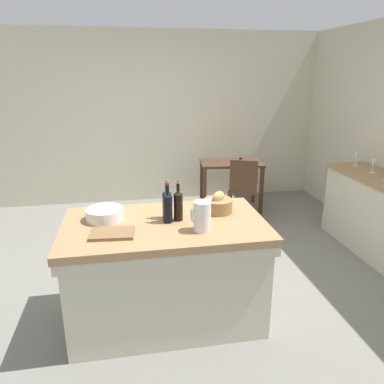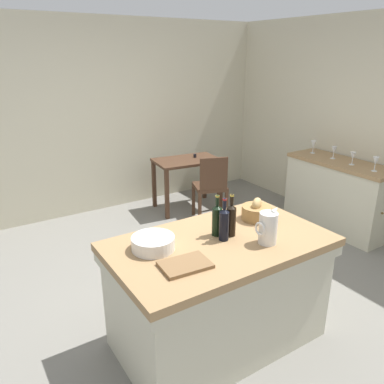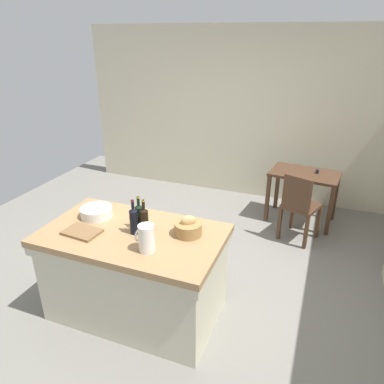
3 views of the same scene
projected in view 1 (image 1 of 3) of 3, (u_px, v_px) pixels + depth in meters
name	position (u px, v px, depth m)	size (l,w,h in m)	color
ground_plane	(185.00, 279.00, 3.74)	(6.76, 6.76, 0.00)	slate
wall_back	(158.00, 118.00, 5.77)	(5.32, 0.12, 2.60)	beige
island_table	(166.00, 267.00, 3.03)	(1.59, 0.93, 0.87)	#99754C
side_cabinet	(374.00, 213.00, 4.27)	(0.52, 1.36, 0.89)	#99754C
writing_desk	(231.00, 169.00, 5.51)	(0.96, 0.66, 0.78)	#472D1E
wooden_chair	(243.00, 188.00, 5.01)	(0.51, 0.51, 0.91)	#472D1E
pitcher	(202.00, 216.00, 2.72)	(0.17, 0.13, 0.27)	silver
wash_bowl	(105.00, 214.00, 2.95)	(0.30, 0.30, 0.09)	silver
bread_basket	(218.00, 205.00, 3.10)	(0.24, 0.24, 0.18)	olive
cutting_board	(112.00, 233.00, 2.68)	(0.31, 0.22, 0.02)	brown
wine_bottle_dark	(178.00, 205.00, 2.91)	(0.07, 0.07, 0.32)	black
wine_bottle_amber	(167.00, 203.00, 2.96)	(0.07, 0.07, 0.31)	black
wine_bottle_green	(168.00, 207.00, 2.87)	(0.07, 0.07, 0.32)	black
wine_glass_middle	(373.00, 164.00, 4.24)	(0.07, 0.07, 0.16)	white
wine_glass_right	(357.00, 157.00, 4.55)	(0.07, 0.07, 0.17)	white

